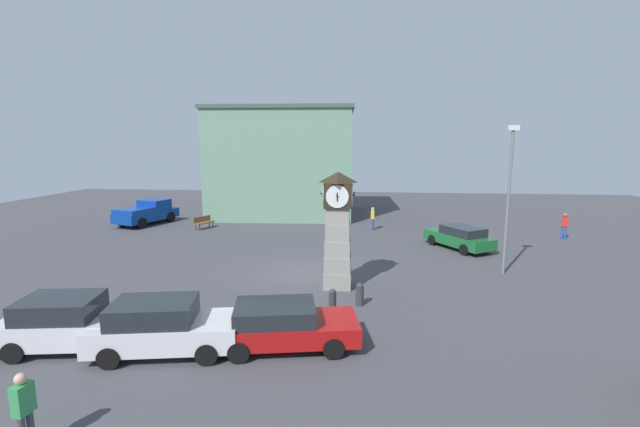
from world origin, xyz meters
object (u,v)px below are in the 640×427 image
Objects in this scene: bollard_mid_row at (333,303)px; street_lamp_near_road at (509,191)px; car_navy_sedan at (69,323)px; bench at (204,222)px; pickup_truck at (147,212)px; pedestrian_near_bench at (373,217)px; clock_tower at (338,230)px; car_near_tower at (162,327)px; car_by_building at (283,325)px; pedestrian_by_cars at (24,407)px; pedestrian_crossing_lot at (565,224)px; bollard_near_tower at (360,294)px; car_silver_hatch at (460,237)px.

street_lamp_near_road is at bearing 37.52° from bollard_mid_row.
car_navy_sedan is 2.56× the size of bench.
pickup_truck reaches higher than pedestrian_near_bench.
clock_tower is 8.36m from car_near_tower.
car_near_tower is 0.98× the size of car_by_building.
pedestrian_by_cars is at bearing -107.63° from pedestrian_near_bench.
street_lamp_near_road is (7.91, 6.07, 3.52)m from bollard_mid_row.
pedestrian_crossing_lot is 10.87m from street_lamp_near_road.
bollard_near_tower is 1.60m from bollard_mid_row.
pedestrian_by_cars is (-12.62, -18.50, 0.27)m from car_silver_hatch.
car_silver_hatch is 7.29m from pedestrian_near_bench.
pedestrian_by_cars reaches higher than bollard_near_tower.
car_near_tower is at bearing -126.90° from clock_tower.
car_near_tower is at bearing -72.65° from bench.
bollard_near_tower is at bearing -121.20° from car_silver_hatch.
car_navy_sedan reaches higher than bollard_mid_row.
pickup_truck is 3.22× the size of pedestrian_near_bench.
car_silver_hatch reaches higher than car_by_building.
clock_tower reaches higher than car_near_tower.
car_near_tower is 22.61m from pickup_truck.
bollard_mid_row is 0.23× the size of car_by_building.
bollard_mid_row is at bearing -55.12° from bench.
clock_tower is at bearing 39.66° from car_navy_sedan.
pickup_truck is 3.09× the size of pedestrian_by_cars.
pedestrian_crossing_lot is 1.01× the size of pedestrian_by_cars.
clock_tower reaches higher than bench.
bollard_near_tower is 0.55× the size of pedestrian_near_bench.
car_by_building is 2.85× the size of bench.
pedestrian_crossing_lot is (25.03, -1.08, 0.48)m from bench.
clock_tower is 4.73× the size of bollard_mid_row.
car_navy_sedan is 28.30m from pedestrian_crossing_lot.
pedestrian_crossing_lot is (14.32, 10.95, -1.57)m from clock_tower.
car_by_building is at bearing -121.53° from car_silver_hatch.
car_navy_sedan is 2.45× the size of pedestrian_by_cars.
bollard_mid_row is at bearing -89.69° from clock_tower.
pedestrian_near_bench is (9.71, 19.39, 0.13)m from car_navy_sedan.
bollard_mid_row is 9.49m from pedestrian_by_cars.
pedestrian_crossing_lot is at bearing -8.54° from pedestrian_near_bench.
car_navy_sedan is at bearing -153.41° from bollard_near_tower.
clock_tower is 16.24m from bench.
pedestrian_crossing_lot is (14.30, 14.31, 0.46)m from bollard_mid_row.
clock_tower is at bearing 76.88° from car_by_building.
pedestrian_near_bench reaches higher than car_navy_sedan.
pickup_truck is at bearing 165.96° from bench.
car_near_tower is at bearing -129.80° from car_silver_hatch.
bollard_near_tower is at bearing 57.62° from car_by_building.
pedestrian_near_bench is at bearing 171.46° from pedestrian_crossing_lot.
clock_tower is at bearing 62.21° from pedestrian_by_cars.
clock_tower is 1.08× the size of car_by_building.
pedestrian_near_bench is 24.89m from pedestrian_by_cars.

